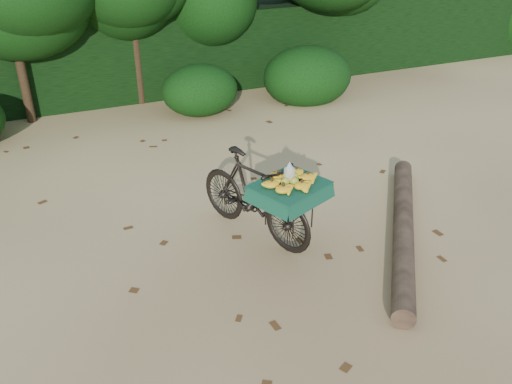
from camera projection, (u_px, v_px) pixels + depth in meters
name	position (u px, v px, depth m)	size (l,w,h in m)	color
ground	(194.00, 230.00, 7.40)	(80.00, 80.00, 0.00)	#D5BA71
vendor_bicycle	(256.00, 195.00, 7.01)	(1.37, 2.03, 1.17)	black
fallen_log	(403.00, 227.00, 7.20)	(0.27, 0.27, 3.70)	brown
hedge_backdrop	(107.00, 56.00, 12.06)	(26.00, 1.80, 1.80)	black
tree_row	(73.00, 13.00, 10.66)	(14.50, 2.00, 4.00)	black
bush_clumps	(152.00, 99.00, 10.83)	(8.80, 1.70, 0.90)	black
leaf_litter	(181.00, 207.00, 7.92)	(7.00, 7.30, 0.01)	#4C2D14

